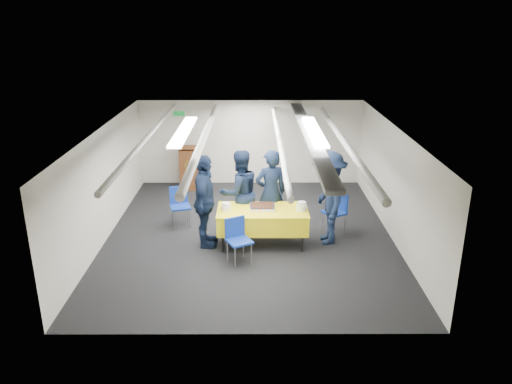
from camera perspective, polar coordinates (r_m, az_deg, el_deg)
ground at (r=10.71m, az=-0.75°, el=-4.93°), size 7.00×7.00×0.00m
room_shell at (r=10.48m, az=-0.26°, el=5.05°), size 6.00×7.00×2.30m
serving_table at (r=10.07m, az=0.75°, el=-3.11°), size 1.82×0.92×0.77m
sheet_cake at (r=10.01m, az=0.72°, el=-1.70°), size 0.50×0.39×0.09m
plate_stack_left at (r=9.93m, az=-3.43°, el=-1.72°), size 0.20×0.20×0.16m
plate_stack_right at (r=9.96m, az=5.23°, el=-1.66°), size 0.21×0.21×0.18m
podium at (r=13.46m, az=-7.48°, el=2.93°), size 0.62×0.53×1.25m
chair_near at (r=9.42m, az=-2.16°, el=-4.99°), size 0.57×0.57×0.87m
chair_right at (r=10.84m, az=9.29°, el=-1.84°), size 0.57×0.57×0.87m
chair_left at (r=11.18m, az=-8.74°, el=-1.13°), size 0.52×0.52×0.87m
sailor_a at (r=10.44m, az=1.67°, el=-0.09°), size 0.78×0.63×1.86m
sailor_b at (r=10.47m, az=-1.87°, el=-0.08°), size 1.11×1.02×1.84m
sailor_c at (r=9.94m, az=-5.88°, el=-1.11°), size 0.50×1.13×1.90m
sailor_d at (r=10.16m, az=8.26°, el=-0.66°), size 0.79×1.29×1.93m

